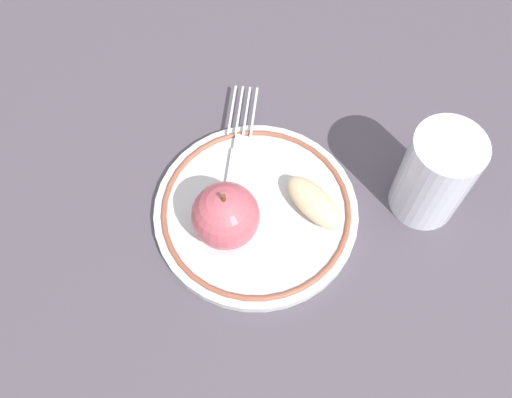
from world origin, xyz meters
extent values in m
plane|color=#4E4651|center=(0.00, 0.00, 0.00)|extent=(2.00, 2.00, 0.00)
cylinder|color=silver|center=(0.01, 0.02, 0.01)|extent=(0.20, 0.20, 0.01)
torus|color=#95533D|center=(0.01, 0.02, 0.01)|extent=(0.19, 0.19, 0.01)
sphere|color=#C4535F|center=(0.00, -0.02, 0.05)|extent=(0.06, 0.06, 0.06)
cylinder|color=brown|center=(0.00, -0.02, 0.08)|extent=(0.00, 0.00, 0.01)
ellipsoid|color=beige|center=(0.05, 0.06, 0.02)|extent=(0.08, 0.04, 0.02)
cube|color=silver|center=(-0.02, 0.02, 0.01)|extent=(0.07, 0.09, 0.00)
cube|color=silver|center=(-0.06, 0.07, 0.01)|extent=(0.02, 0.02, 0.00)
cube|color=silver|center=(-0.07, 0.11, 0.01)|extent=(0.04, 0.05, 0.00)
cube|color=silver|center=(-0.08, 0.10, 0.01)|extent=(0.04, 0.05, 0.00)
cube|color=silver|center=(-0.08, 0.10, 0.01)|extent=(0.04, 0.05, 0.00)
cube|color=silver|center=(-0.09, 0.09, 0.01)|extent=(0.04, 0.05, 0.00)
cylinder|color=white|center=(0.13, 0.14, 0.05)|extent=(0.07, 0.07, 0.11)
camera|label=1|loc=(0.17, -0.17, 0.52)|focal=40.00mm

